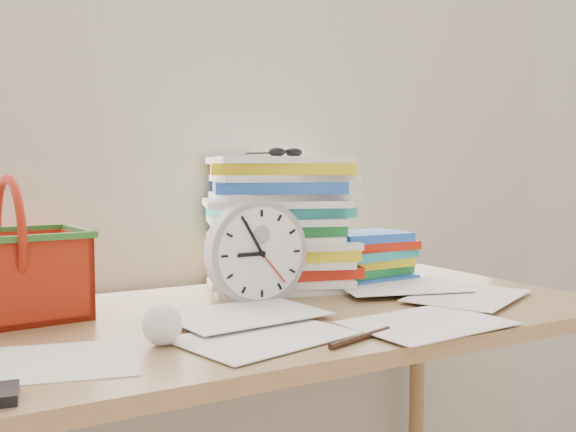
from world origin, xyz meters
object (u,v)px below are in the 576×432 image
paper_stack (279,223)px  basket (10,249)px  book_stack (369,257)px  clock (256,252)px  desk (272,346)px

paper_stack → basket: size_ratio=1.32×
book_stack → paper_stack: bearing=168.7°
clock → paper_stack: bearing=47.7°
book_stack → basket: basket is taller
book_stack → basket: (-0.85, 0.00, 0.07)m
clock → desk: bearing=-90.3°
clock → book_stack: (0.37, 0.10, -0.05)m
paper_stack → desk: bearing=-121.5°
clock → basket: size_ratio=0.82×
desk → book_stack: book_stack is taller
desk → basket: bearing=159.3°
paper_stack → clock: 0.21m
clock → basket: (-0.48, 0.11, 0.02)m
desk → book_stack: (0.37, 0.18, 0.14)m
clock → basket: bearing=167.4°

